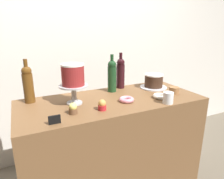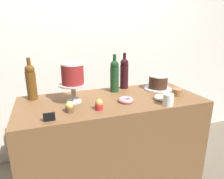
# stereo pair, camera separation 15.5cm
# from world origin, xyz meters

# --- Properties ---
(back_wall) EXTENTS (6.00, 0.05, 2.60)m
(back_wall) POSITION_xyz_m (0.00, 0.88, 1.30)
(back_wall) COLOR silver
(back_wall) RESTS_ON ground_plane
(display_counter) EXTENTS (1.43, 0.61, 0.94)m
(display_counter) POSITION_xyz_m (0.00, 0.00, 0.47)
(display_counter) COLOR brown
(display_counter) RESTS_ON ground_plane
(cake_stand_pedestal) EXTENTS (0.21, 0.21, 0.14)m
(cake_stand_pedestal) POSITION_xyz_m (-0.29, 0.03, 1.04)
(cake_stand_pedestal) COLOR #B2B2B7
(cake_stand_pedestal) RESTS_ON display_counter
(white_layer_cake) EXTENTS (0.16, 0.16, 0.15)m
(white_layer_cake) POSITION_xyz_m (-0.29, 0.03, 1.16)
(white_layer_cake) COLOR maroon
(white_layer_cake) RESTS_ON cake_stand_pedestal
(silver_serving_platter) EXTENTS (0.25, 0.25, 0.01)m
(silver_serving_platter) POSITION_xyz_m (0.49, 0.12, 0.95)
(silver_serving_platter) COLOR silver
(silver_serving_platter) RESTS_ON display_counter
(chocolate_round_cake) EXTENTS (0.17, 0.17, 0.12)m
(chocolate_round_cake) POSITION_xyz_m (0.49, 0.12, 1.01)
(chocolate_round_cake) COLOR #3D2619
(chocolate_round_cake) RESTS_ON silver_serving_platter
(wine_bottle_green) EXTENTS (0.08, 0.08, 0.33)m
(wine_bottle_green) POSITION_xyz_m (0.09, 0.19, 1.09)
(wine_bottle_green) COLOR #193D1E
(wine_bottle_green) RESTS_ON display_counter
(wine_bottle_dark_red) EXTENTS (0.08, 0.08, 0.33)m
(wine_bottle_dark_red) POSITION_xyz_m (0.21, 0.26, 1.09)
(wine_bottle_dark_red) COLOR black
(wine_bottle_dark_red) RESTS_ON display_counter
(wine_bottle_amber) EXTENTS (0.08, 0.08, 0.33)m
(wine_bottle_amber) POSITION_xyz_m (-0.58, 0.21, 1.09)
(wine_bottle_amber) COLOR #5B3814
(wine_bottle_amber) RESTS_ON display_counter
(cupcake_lemon) EXTENTS (0.06, 0.06, 0.07)m
(cupcake_lemon) POSITION_xyz_m (-0.35, -0.14, 0.98)
(cupcake_lemon) COLOR brown
(cupcake_lemon) RESTS_ON display_counter
(cupcake_caramel) EXTENTS (0.06, 0.06, 0.07)m
(cupcake_caramel) POSITION_xyz_m (-0.15, -0.17, 0.98)
(cupcake_caramel) COLOR red
(cupcake_caramel) RESTS_ON display_counter
(donut_sugar) EXTENTS (0.11, 0.11, 0.03)m
(donut_sugar) POSITION_xyz_m (0.36, -0.14, 0.96)
(donut_sugar) COLOR silver
(donut_sugar) RESTS_ON display_counter
(donut_pink) EXTENTS (0.11, 0.11, 0.03)m
(donut_pink) POSITION_xyz_m (0.08, -0.09, 0.96)
(donut_pink) COLOR pink
(donut_pink) RESTS_ON display_counter
(cookie_stack) EXTENTS (0.08, 0.08, 0.05)m
(cookie_stack) POSITION_xyz_m (0.54, -0.09, 0.97)
(cookie_stack) COLOR olive
(cookie_stack) RESTS_ON display_counter
(price_sign_chalkboard) EXTENTS (0.07, 0.01, 0.05)m
(price_sign_chalkboard) POSITION_xyz_m (-0.48, -0.24, 0.97)
(price_sign_chalkboard) COLOR black
(price_sign_chalkboard) RESTS_ON display_counter
(coffee_cup_ceramic) EXTENTS (0.08, 0.08, 0.09)m
(coffee_cup_ceramic) POSITION_xyz_m (0.34, -0.25, 0.99)
(coffee_cup_ceramic) COLOR white
(coffee_cup_ceramic) RESTS_ON display_counter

